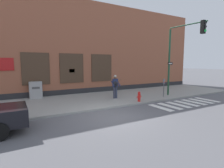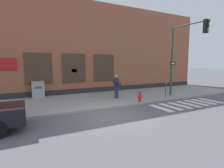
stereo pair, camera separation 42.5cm
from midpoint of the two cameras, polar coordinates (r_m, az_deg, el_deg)
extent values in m
plane|color=#56565B|center=(9.04, 1.25, -10.81)|extent=(160.00, 160.00, 0.00)
cube|color=gray|center=(12.84, -7.93, -5.32)|extent=(28.00, 5.51, 0.12)
cube|color=#99563D|center=(17.18, -13.49, 11.01)|extent=(28.00, 4.00, 8.12)
cube|color=#28282B|center=(15.37, -11.31, -2.58)|extent=(28.00, 0.04, 0.55)
cube|color=#473323|center=(14.66, -22.09, 4.65)|extent=(2.02, 0.06, 2.46)
cube|color=black|center=(14.65, -22.09, 4.65)|extent=(1.90, 0.03, 2.34)
cube|color=#473323|center=(15.17, -11.48, 5.06)|extent=(2.02, 0.06, 2.46)
cube|color=black|center=(15.16, -11.47, 5.06)|extent=(1.90, 0.03, 2.34)
cube|color=#473323|center=(16.15, -1.85, 5.28)|extent=(2.02, 0.06, 2.46)
cube|color=black|center=(16.14, -1.84, 5.28)|extent=(1.90, 0.03, 2.34)
cube|color=red|center=(14.61, -30.60, 5.58)|extent=(1.40, 0.04, 0.90)
cube|color=yellow|center=(15.15, -11.44, 4.30)|extent=(0.44, 0.02, 0.30)
cube|color=silver|center=(11.24, 16.73, -7.56)|extent=(0.42, 1.90, 0.01)
cube|color=silver|center=(11.80, 19.55, -6.99)|extent=(0.42, 1.90, 0.01)
cube|color=silver|center=(12.38, 22.10, -6.46)|extent=(0.42, 1.90, 0.01)
cube|color=silver|center=(12.98, 24.41, -5.97)|extent=(0.42, 1.90, 0.01)
cube|color=silver|center=(13.61, 26.51, -5.52)|extent=(0.42, 1.90, 0.01)
cube|color=silver|center=(14.25, 28.42, -5.10)|extent=(0.42, 1.90, 0.01)
cube|color=silver|center=(14.90, 30.16, -4.71)|extent=(0.42, 1.90, 0.01)
cube|color=silver|center=(8.87, -25.55, -6.89)|extent=(0.06, 0.24, 0.12)
cube|color=silver|center=(7.76, -25.25, -8.76)|extent=(0.06, 0.24, 0.12)
cylinder|color=black|center=(9.29, -31.27, -9.21)|extent=(0.66, 0.24, 0.66)
cylinder|color=#33384C|center=(13.17, 2.72, -2.79)|extent=(0.15, 0.15, 0.86)
cylinder|color=#33384C|center=(13.08, 2.04, -2.85)|extent=(0.15, 0.15, 0.86)
cube|color=navy|center=(13.04, 2.38, 0.38)|extent=(0.40, 0.25, 0.62)
sphere|color=brown|center=(13.00, 2.39, 2.21)|extent=(0.22, 0.22, 0.22)
cylinder|color=beige|center=(12.99, 2.39, 2.47)|extent=(0.28, 0.28, 0.02)
cylinder|color=beige|center=(12.99, 2.39, 2.69)|extent=(0.18, 0.18, 0.09)
cylinder|color=navy|center=(13.05, 3.52, 0.20)|extent=(0.14, 0.52, 0.39)
cylinder|color=navy|center=(12.85, 1.59, 0.11)|extent=(0.14, 0.52, 0.39)
ellipsoid|color=black|center=(12.85, 2.39, -0.06)|extent=(0.37, 0.15, 0.44)
cylinder|color=black|center=(12.79, 2.50, -0.09)|extent=(0.09, 0.02, 0.09)
cylinder|color=brown|center=(12.92, 3.48, 0.77)|extent=(0.47, 0.08, 0.34)
cylinder|color=#1E472D|center=(15.02, 19.67, 6.53)|extent=(0.15, 0.15, 5.31)
cylinder|color=#1E472D|center=(14.44, 24.93, 17.33)|extent=(0.35, 2.94, 0.09)
cube|color=black|center=(13.77, 29.13, 16.18)|extent=(0.32, 0.27, 0.88)
sphere|color=black|center=(13.74, 29.81, 17.28)|extent=(0.17, 0.17, 0.17)
sphere|color=black|center=(13.69, 29.74, 16.20)|extent=(0.17, 0.17, 0.17)
sphere|color=#1ED84C|center=(13.65, 29.68, 15.11)|extent=(0.17, 0.17, 0.17)
cube|color=black|center=(14.96, 19.99, 6.31)|extent=(0.60, 0.08, 0.20)
cube|color=white|center=(14.94, 20.05, 6.30)|extent=(0.40, 0.05, 0.07)
cylinder|color=#47474C|center=(14.20, 17.95, -2.03)|extent=(0.06, 0.06, 1.05)
cube|color=slate|center=(14.12, 18.05, 0.68)|extent=(0.13, 0.10, 0.30)
sphere|color=slate|center=(14.10, 18.08, 1.41)|extent=(0.11, 0.11, 0.11)
cube|color=red|center=(14.08, 18.20, 0.48)|extent=(0.09, 0.01, 0.07)
cube|color=#9E9E9E|center=(14.36, -22.21, -1.69)|extent=(0.89, 0.53, 1.26)
cube|color=#4C4C4C|center=(14.06, -22.14, -1.08)|extent=(0.53, 0.02, 0.16)
cylinder|color=red|center=(12.14, 10.08, -4.45)|extent=(0.20, 0.20, 0.55)
sphere|color=red|center=(12.08, 10.12, -2.89)|extent=(0.18, 0.18, 0.18)
cylinder|color=red|center=(12.05, 9.56, -4.26)|extent=(0.10, 0.07, 0.07)
cylinder|color=red|center=(12.21, 10.61, -4.13)|extent=(0.10, 0.07, 0.07)
camera|label=1|loc=(0.21, -88.87, 0.13)|focal=28.00mm
camera|label=2|loc=(0.21, 91.13, -0.13)|focal=28.00mm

